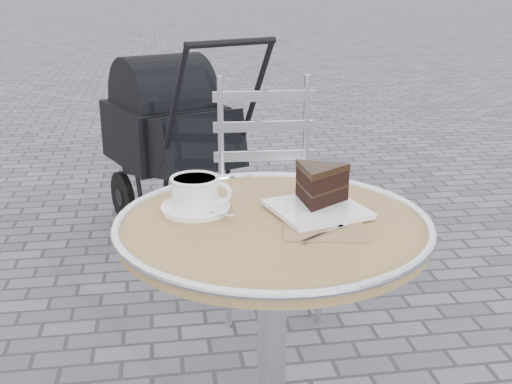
{
  "coord_description": "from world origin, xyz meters",
  "views": [
    {
      "loc": [
        -0.25,
        -1.32,
        1.26
      ],
      "look_at": [
        -0.03,
        0.07,
        0.78
      ],
      "focal_mm": 45.0,
      "sensor_mm": 36.0,
      "label": 1
    }
  ],
  "objects": [
    {
      "name": "cafe_table",
      "position": [
        0.0,
        0.0,
        0.57
      ],
      "size": [
        0.72,
        0.72,
        0.74
      ],
      "color": "silver",
      "rests_on": "ground"
    },
    {
      "name": "baby_stroller",
      "position": [
        -0.17,
        1.82,
        0.46
      ],
      "size": [
        0.78,
        1.06,
        1.01
      ],
      "rotation": [
        0.0,
        0.0,
        0.4
      ],
      "color": "black",
      "rests_on": "ground"
    },
    {
      "name": "cake_plate_set",
      "position": [
        0.12,
        0.06,
        0.78
      ],
      "size": [
        0.24,
        0.31,
        0.11
      ],
      "rotation": [
        0.0,
        0.0,
        0.26
      ],
      "color": "#936D50",
      "rests_on": "cafe_table"
    },
    {
      "name": "bistro_chair",
      "position": [
        0.16,
        1.03,
        0.55
      ],
      "size": [
        0.42,
        0.42,
        0.89
      ],
      "rotation": [
        0.0,
        0.0,
        -0.05
      ],
      "color": "silver",
      "rests_on": "ground"
    },
    {
      "name": "cappuccino_set",
      "position": [
        -0.17,
        0.09,
        0.77
      ],
      "size": [
        0.16,
        0.17,
        0.08
      ],
      "rotation": [
        0.0,
        0.0,
        -0.22
      ],
      "color": "white",
      "rests_on": "cafe_table"
    }
  ]
}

